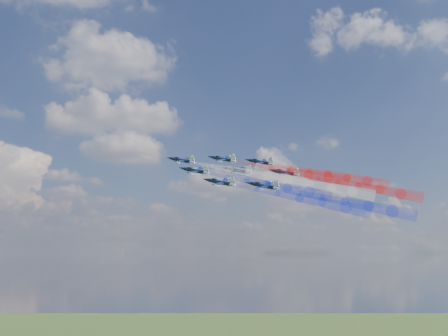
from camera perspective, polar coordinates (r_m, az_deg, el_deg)
name	(u,v)px	position (r m, az deg, el deg)	size (l,w,h in m)	color
jet_lead	(182,160)	(179.77, -4.34, 0.79)	(8.61, 10.76, 2.87)	black
trail_lead	(248,173)	(170.07, 2.51, -0.49)	(3.59, 37.19, 3.59)	white
jet_inner_left	(195,171)	(168.48, -2.98, -0.28)	(8.61, 10.76, 2.87)	black
trail_inner_left	(267,185)	(159.46, 4.42, -1.70)	(3.59, 37.19, 3.59)	#1929D6
jet_inner_right	(223,159)	(183.86, -0.13, 0.92)	(8.61, 10.76, 2.87)	black
trail_inner_right	(290,171)	(175.72, 6.74, -0.31)	(3.59, 37.19, 3.59)	red
jet_outer_left	(220,182)	(156.29, -0.39, -1.47)	(8.61, 10.76, 2.87)	black
trail_outer_left	(300,198)	(148.47, 7.74, -3.06)	(3.59, 37.19, 3.59)	#1929D6
jet_center_third	(238,170)	(172.50, 1.44, -0.24)	(8.61, 10.76, 2.87)	black
trail_center_third	(310,184)	(165.13, 8.84, -1.61)	(3.59, 37.19, 3.59)	white
jet_outer_right	(260,162)	(187.01, 3.74, 0.61)	(8.61, 10.76, 2.87)	black
trail_outer_right	(328,174)	(180.36, 10.62, -0.61)	(3.59, 37.19, 3.59)	red
jet_rear_left	(264,186)	(158.58, 4.08, -1.83)	(8.61, 10.76, 2.87)	black
trail_rear_left	(345,202)	(152.50, 12.26, -3.37)	(3.59, 37.19, 3.59)	#1929D6
jet_rear_right	(285,173)	(176.49, 6.22, -0.47)	(8.61, 10.76, 2.87)	black
trail_rear_right	(358,186)	(170.98, 13.59, -1.79)	(3.59, 37.19, 3.59)	red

